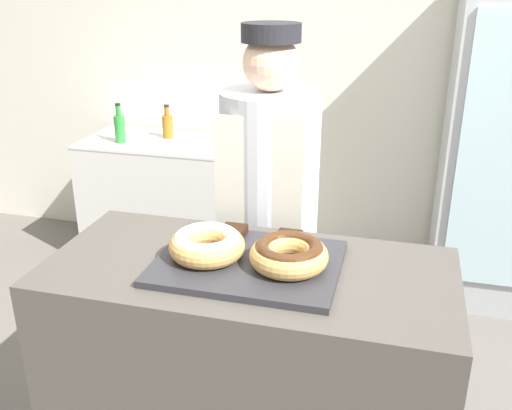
# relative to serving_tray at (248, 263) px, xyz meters

# --- Properties ---
(wall_back) EXTENTS (8.00, 0.06, 2.70)m
(wall_back) POSITION_rel_serving_tray_xyz_m (0.00, 2.13, 0.38)
(wall_back) COLOR silver
(wall_back) RESTS_ON ground_plane
(display_counter) EXTENTS (1.36, 0.64, 0.96)m
(display_counter) POSITION_rel_serving_tray_xyz_m (0.00, 0.00, -0.49)
(display_counter) COLOR #4C4742
(display_counter) RESTS_ON ground_plane
(serving_tray) EXTENTS (0.60, 0.46, 0.02)m
(serving_tray) POSITION_rel_serving_tray_xyz_m (0.00, 0.00, 0.00)
(serving_tray) COLOR #2D2D33
(serving_tray) RESTS_ON display_counter
(donut_light_glaze) EXTENTS (0.25, 0.25, 0.09)m
(donut_light_glaze) POSITION_rel_serving_tray_xyz_m (-0.14, -0.01, 0.06)
(donut_light_glaze) COLOR tan
(donut_light_glaze) RESTS_ON serving_tray
(donut_chocolate_glaze) EXTENTS (0.25, 0.25, 0.09)m
(donut_chocolate_glaze) POSITION_rel_serving_tray_xyz_m (0.14, -0.01, 0.06)
(donut_chocolate_glaze) COLOR tan
(donut_chocolate_glaze) RESTS_ON serving_tray
(brownie_back_left) EXTENTS (0.08, 0.08, 0.03)m
(brownie_back_left) POSITION_rel_serving_tray_xyz_m (-0.10, 0.17, 0.03)
(brownie_back_left) COLOR black
(brownie_back_left) RESTS_ON serving_tray
(brownie_back_right) EXTENTS (0.08, 0.08, 0.03)m
(brownie_back_right) POSITION_rel_serving_tray_xyz_m (0.10, 0.17, 0.03)
(brownie_back_right) COLOR black
(brownie_back_right) RESTS_ON serving_tray
(baker_person) EXTENTS (0.41, 0.41, 1.69)m
(baker_person) POSITION_rel_serving_tray_xyz_m (-0.07, 0.57, -0.09)
(baker_person) COLOR #4C4C51
(baker_person) RESTS_ON ground_plane
(beverage_fridge) EXTENTS (0.62, 0.59, 1.86)m
(beverage_fridge) POSITION_rel_serving_tray_xyz_m (1.00, 1.77, -0.04)
(beverage_fridge) COLOR #ADB2B7
(beverage_fridge) RESTS_ON ground_plane
(chest_freezer) EXTENTS (1.00, 0.59, 0.84)m
(chest_freezer) POSITION_rel_serving_tray_xyz_m (-1.12, 1.77, -0.55)
(chest_freezer) COLOR silver
(chest_freezer) RESTS_ON ground_plane
(bottle_amber) EXTENTS (0.07, 0.07, 0.22)m
(bottle_amber) POSITION_rel_serving_tray_xyz_m (-1.08, 1.84, -0.05)
(bottle_amber) COLOR #99661E
(bottle_amber) RESTS_ON chest_freezer
(bottle_green) EXTENTS (0.07, 0.07, 0.26)m
(bottle_green) POSITION_rel_serving_tray_xyz_m (-1.33, 1.66, -0.04)
(bottle_green) COLOR #2D8C38
(bottle_green) RESTS_ON chest_freezer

